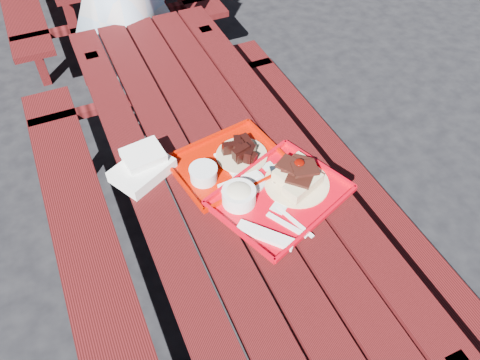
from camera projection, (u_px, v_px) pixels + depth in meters
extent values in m
plane|color=black|center=(228.00, 269.00, 2.34)|extent=(60.00, 60.00, 0.00)
cube|color=#4B0E10|center=(149.00, 194.00, 1.72)|extent=(0.14, 2.40, 0.04)
cube|color=#4B0E10|center=(187.00, 181.00, 1.76)|extent=(0.14, 2.40, 0.04)
cube|color=#4B0E10|center=(224.00, 169.00, 1.80)|extent=(0.14, 2.40, 0.04)
cube|color=#4B0E10|center=(259.00, 158.00, 1.84)|extent=(0.14, 2.40, 0.04)
cube|color=#4B0E10|center=(292.00, 147.00, 1.89)|extent=(0.14, 2.40, 0.04)
cube|color=#4B0E10|center=(92.00, 264.00, 1.87)|extent=(0.25, 2.40, 0.04)
cube|color=#4B0E10|center=(68.00, 164.00, 2.54)|extent=(0.06, 0.06, 0.42)
cube|color=#4B0E10|center=(340.00, 176.00, 2.18)|extent=(0.25, 2.40, 0.04)
cube|color=#4B0E10|center=(446.00, 358.00, 1.84)|extent=(0.06, 0.06, 0.42)
cube|color=#4B0E10|center=(260.00, 109.00, 2.86)|extent=(0.06, 0.06, 0.42)
cube|color=#4B0E10|center=(108.00, 114.00, 2.57)|extent=(0.06, 0.06, 0.75)
cube|color=#4B0E10|center=(209.00, 87.00, 2.74)|extent=(0.06, 0.06, 0.75)
cube|color=#4B0E10|center=(159.00, 92.00, 2.61)|extent=(1.40, 0.06, 0.04)
cube|color=#4B0E10|center=(38.00, 58.00, 3.23)|extent=(0.06, 0.06, 0.42)
cube|color=#4B0E10|center=(196.00, 22.00, 3.55)|extent=(0.06, 0.06, 0.42)
cube|color=#4B0E10|center=(76.00, 36.00, 3.11)|extent=(0.06, 0.06, 0.75)
cube|color=#4B0E10|center=(163.00, 17.00, 3.27)|extent=(0.06, 0.06, 0.75)
cube|color=#4B0E10|center=(119.00, 19.00, 3.15)|extent=(1.40, 0.06, 0.04)
cube|color=red|center=(280.00, 198.00, 1.67)|extent=(0.53, 0.47, 0.01)
cube|color=red|center=(246.00, 171.00, 1.74)|extent=(0.41, 0.17, 0.02)
cube|color=red|center=(318.00, 222.00, 1.58)|extent=(0.41, 0.17, 0.02)
cube|color=red|center=(319.00, 164.00, 1.77)|extent=(0.13, 0.32, 0.02)
cube|color=red|center=(237.00, 231.00, 1.56)|extent=(0.13, 0.32, 0.02)
cylinder|color=beige|center=(297.00, 183.00, 1.71)|extent=(0.24, 0.24, 0.01)
cube|color=beige|center=(303.00, 185.00, 1.66)|extent=(0.16, 0.12, 0.04)
cube|color=beige|center=(292.00, 170.00, 1.71)|extent=(0.16, 0.12, 0.04)
ellipsoid|color=#580601|center=(300.00, 160.00, 1.62)|extent=(0.04, 0.04, 0.01)
cylinder|color=white|center=(239.00, 196.00, 1.63)|extent=(0.12, 0.12, 0.06)
ellipsoid|color=beige|center=(239.00, 193.00, 1.62)|extent=(0.10, 0.10, 0.05)
cylinder|color=silver|center=(249.00, 181.00, 1.71)|extent=(0.12, 0.12, 0.01)
cube|color=white|center=(266.00, 235.00, 1.55)|extent=(0.16, 0.18, 0.02)
cube|color=white|center=(287.00, 225.00, 1.58)|extent=(0.09, 0.15, 0.01)
cube|color=white|center=(295.00, 222.00, 1.59)|extent=(0.06, 0.17, 0.00)
cube|color=silver|center=(279.00, 207.00, 1.63)|extent=(0.07, 0.07, 0.00)
cube|color=#AF0F00|center=(228.00, 164.00, 1.79)|extent=(0.44, 0.37, 0.01)
cube|color=#AF0F00|center=(207.00, 139.00, 1.86)|extent=(0.39, 0.08, 0.02)
cube|color=#AF0F00|center=(251.00, 187.00, 1.69)|extent=(0.39, 0.08, 0.02)
cube|color=#AF0F00|center=(270.00, 142.00, 1.85)|extent=(0.06, 0.30, 0.02)
cube|color=#AF0F00|center=(182.00, 184.00, 1.70)|extent=(0.06, 0.30, 0.02)
cube|color=white|center=(238.00, 158.00, 1.80)|extent=(0.16, 0.16, 0.01)
cylinder|color=tan|center=(242.00, 155.00, 1.80)|extent=(0.20, 0.20, 0.01)
cylinder|color=silver|center=(204.00, 174.00, 1.71)|extent=(0.10, 0.10, 0.05)
cylinder|color=white|center=(203.00, 169.00, 1.69)|extent=(0.10, 0.10, 0.01)
cube|color=silver|center=(240.00, 182.00, 1.71)|extent=(0.16, 0.05, 0.01)
cube|color=silver|center=(268.00, 166.00, 1.77)|extent=(0.05, 0.04, 0.00)
cube|color=white|center=(142.00, 170.00, 1.74)|extent=(0.26, 0.24, 0.05)
cube|color=white|center=(143.00, 156.00, 1.73)|extent=(0.16, 0.13, 0.04)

